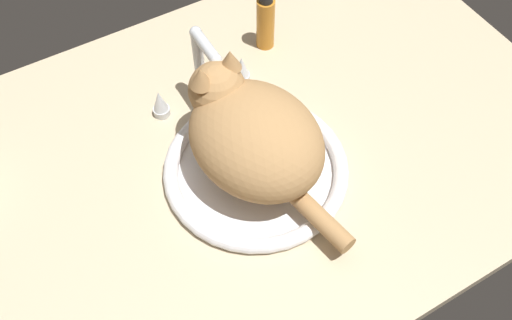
# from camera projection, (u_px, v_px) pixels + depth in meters

# --- Properties ---
(countertop) EXTENTS (1.20, 0.81, 0.03)m
(countertop) POSITION_uv_depth(u_px,v_px,m) (255.00, 149.00, 1.06)
(countertop) COLOR #CCB793
(countertop) RESTS_ON ground
(sink_basin) EXTENTS (0.33, 0.33, 0.03)m
(sink_basin) POSITION_uv_depth(u_px,v_px,m) (256.00, 169.00, 1.00)
(sink_basin) COLOR white
(sink_basin) RESTS_ON countertop
(faucet) EXTENTS (0.21, 0.11, 0.18)m
(faucet) POSITION_uv_depth(u_px,v_px,m) (202.00, 74.00, 1.05)
(faucet) COLOR silver
(faucet) RESTS_ON countertop
(cat) EXTENTS (0.24, 0.37, 0.18)m
(cat) POSITION_uv_depth(u_px,v_px,m) (250.00, 132.00, 0.93)
(cat) COLOR tan
(cat) RESTS_ON sink_basin
(amber_bottle) EXTENTS (0.04, 0.04, 0.13)m
(amber_bottle) POSITION_uv_depth(u_px,v_px,m) (266.00, 22.00, 1.14)
(amber_bottle) COLOR #C67A23
(amber_bottle) RESTS_ON countertop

